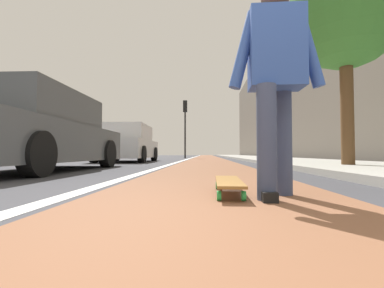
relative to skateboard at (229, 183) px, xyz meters
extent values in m
plane|color=#38383D|center=(8.48, 0.11, -0.09)|extent=(80.00, 80.00, 0.00)
cube|color=brown|center=(22.48, 0.11, -0.09)|extent=(56.00, 2.00, 0.00)
cube|color=silver|center=(18.48, 1.26, -0.09)|extent=(52.00, 0.16, 0.01)
cube|color=#9E9B93|center=(16.48, -3.09, -0.04)|extent=(52.00, 3.20, 0.11)
cube|color=#625A50|center=(20.48, -5.71, 4.87)|extent=(40.00, 1.20, 9.94)
cylinder|color=green|center=(0.30, 0.08, -0.06)|extent=(0.07, 0.03, 0.07)
cylinder|color=green|center=(0.30, -0.09, -0.06)|extent=(0.07, 0.03, 0.07)
cylinder|color=green|center=(-0.30, 0.09, -0.06)|extent=(0.07, 0.03, 0.07)
cylinder|color=green|center=(-0.30, -0.08, -0.06)|extent=(0.07, 0.03, 0.07)
cube|color=silver|center=(0.30, -0.01, -0.01)|extent=(0.06, 0.12, 0.02)
cube|color=silver|center=(-0.30, 0.01, -0.01)|extent=(0.06, 0.12, 0.02)
cube|color=olive|center=(0.00, 0.00, 0.01)|extent=(0.84, 0.22, 0.02)
cylinder|color=#384260|center=(-0.27, -0.25, 0.32)|extent=(0.14, 0.14, 0.82)
cylinder|color=#384260|center=(-0.01, -0.43, 0.32)|extent=(0.14, 0.14, 0.82)
cube|color=black|center=(-0.27, -0.25, -0.06)|extent=(0.26, 0.11, 0.07)
cube|color=#2D4C99|center=(-0.15, -0.35, 1.03)|extent=(0.25, 0.41, 0.60)
cylinder|color=#2D4C99|center=(-0.14, -0.11, 1.03)|extent=(0.10, 0.24, 0.60)
cylinder|color=#2D4C99|center=(-0.16, -0.59, 1.03)|extent=(0.10, 0.24, 0.60)
cube|color=#4C5156|center=(2.73, 3.36, 0.44)|extent=(4.35, 1.79, 0.70)
cube|color=#4C5156|center=(2.58, 3.36, 1.09)|extent=(2.40, 1.64, 0.60)
cube|color=#4C606B|center=(3.77, 3.37, 1.09)|extent=(0.05, 1.55, 0.51)
cylinder|color=black|center=(4.07, 4.21, 0.23)|extent=(0.65, 0.22, 0.65)
cylinder|color=black|center=(4.08, 2.53, 0.23)|extent=(0.65, 0.22, 0.65)
cylinder|color=black|center=(1.39, 2.51, 0.23)|extent=(0.65, 0.22, 0.65)
cube|color=silver|center=(8.46, 3.36, 0.42)|extent=(4.11, 1.92, 0.70)
cube|color=silver|center=(8.31, 3.35, 1.07)|extent=(2.28, 1.73, 0.60)
cube|color=#4C606B|center=(9.43, 3.38, 1.07)|extent=(0.08, 1.60, 0.51)
cylinder|color=black|center=(9.70, 4.25, 0.21)|extent=(0.61, 0.23, 0.61)
cylinder|color=black|center=(9.75, 2.52, 0.21)|extent=(0.61, 0.23, 0.61)
cylinder|color=black|center=(7.18, 4.19, 0.21)|extent=(0.61, 0.23, 0.61)
cylinder|color=black|center=(7.22, 2.46, 0.21)|extent=(0.61, 0.23, 0.61)
cylinder|color=#2D2D2D|center=(16.52, 1.66, 1.54)|extent=(0.12, 0.12, 3.26)
cube|color=black|center=(16.52, 1.66, 3.57)|extent=(0.24, 0.28, 0.80)
sphere|color=#360606|center=(16.65, 1.66, 3.83)|extent=(0.16, 0.16, 0.16)
sphere|color=gold|center=(16.65, 1.66, 3.57)|extent=(0.16, 0.16, 0.16)
sphere|color=black|center=(16.65, 1.66, 3.31)|extent=(0.16, 0.16, 0.16)
cylinder|color=brown|center=(3.39, -2.69, 1.12)|extent=(0.25, 0.25, 2.43)
sphere|color=#3D7F33|center=(3.39, -2.69, 3.14)|extent=(2.30, 2.30, 2.30)
camera|label=1|loc=(-2.18, 0.18, 0.24)|focal=25.04mm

